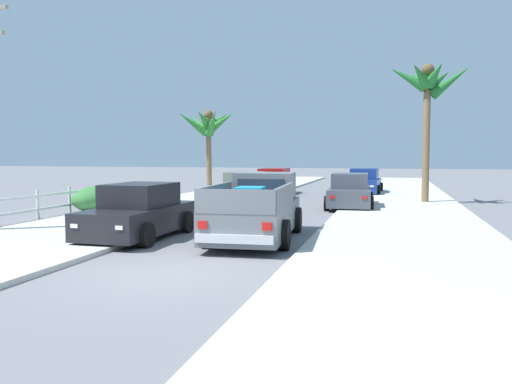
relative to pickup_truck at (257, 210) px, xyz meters
name	(u,v)px	position (x,y,z in m)	size (l,w,h in m)	color
ground_plane	(165,273)	(-0.67, -4.55, -0.79)	(160.00, 160.00, 0.00)	slate
sidewalk_left	(183,205)	(-5.44, 7.45, -0.73)	(5.12, 60.00, 0.12)	beige
sidewalk_right	(403,212)	(4.11, 7.45, -0.73)	(5.12, 60.00, 0.12)	beige
curb_left	(207,206)	(-4.29, 7.45, -0.74)	(0.16, 60.00, 0.10)	silver
curb_right	(374,211)	(2.95, 7.45, -0.74)	(0.16, 60.00, 0.10)	silver
pickup_truck	(257,210)	(0.00, 0.00, 0.00)	(2.50, 5.34, 1.80)	slate
car_left_near	(364,182)	(2.04, 17.16, -0.07)	(2.14, 4.31, 1.54)	navy
car_right_near	(245,189)	(-3.09, 9.34, -0.07)	(2.15, 4.31, 1.54)	slate
car_left_mid	(274,182)	(-3.19, 15.81, -0.07)	(2.06, 4.28, 1.54)	maroon
car_right_mid	(139,213)	(-3.21, -0.81, -0.07)	(2.04, 4.27, 1.54)	black
car_left_far	(350,192)	(1.86, 8.82, -0.07)	(2.18, 4.33, 1.54)	#474C56
palm_tree_left_fore	(429,87)	(5.24, 11.79, 4.74)	(3.94, 3.27, 6.67)	brown
palm_tree_left_mid	(208,125)	(-7.63, 16.51, 3.43)	(3.75, 3.76, 5.20)	brown
hedge_bush	(100,199)	(-7.87, 4.57, -0.24)	(1.80, 2.80, 1.10)	#387538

